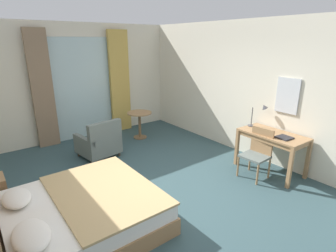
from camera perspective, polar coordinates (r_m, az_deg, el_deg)
ground at (r=4.67m, az=-2.39°, el=-14.21°), size 5.65×7.42×0.10m
wall_back at (r=7.15m, az=-18.80°, el=8.88°), size 5.25×0.12×2.85m
wall_right at (r=5.90m, az=18.48°, el=7.17°), size 0.12×7.02×2.85m
balcony_glass_door at (r=7.13m, az=-17.72°, el=7.57°), size 1.52×0.02×2.51m
curtain_panel_left at (r=6.76m, az=-25.34°, el=6.98°), size 0.47×0.10×2.70m
curtain_panel_right at (r=7.41m, az=-10.33°, el=9.22°), size 0.55×0.10×2.70m
bed at (r=3.88m, az=-18.80°, el=-17.30°), size 1.97×1.83×1.04m
writing_desk at (r=5.37m, az=21.46°, el=-2.45°), size 0.66×1.22×0.78m
desk_chair at (r=5.16m, az=18.68°, el=-5.06°), size 0.44×0.47×0.92m
desk_lamp at (r=5.59m, az=19.24°, el=2.99°), size 0.29×0.29×0.49m
closed_book at (r=5.15m, az=23.65°, el=-2.28°), size 0.26×0.26×0.02m
armchair_by_window at (r=5.91m, az=-14.46°, el=-3.51°), size 0.85×0.85×0.85m
round_cafe_table at (r=6.86m, az=-6.12°, el=1.47°), size 0.62×0.62×0.68m
wall_mirror at (r=5.46m, az=24.23°, el=5.94°), size 0.02×0.44×0.66m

